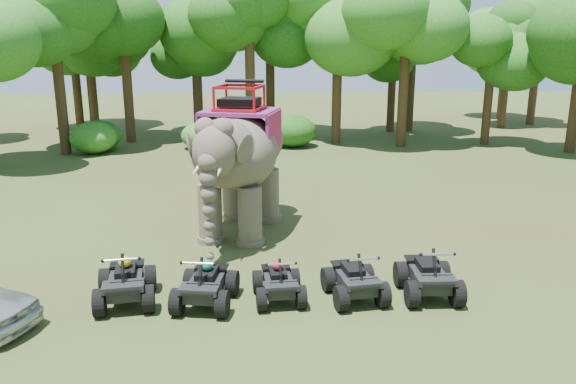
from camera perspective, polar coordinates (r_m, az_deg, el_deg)
The scene contains 24 objects.
ground at distance 15.24m, azimuth 0.24°, elevation -8.09°, with size 110.00×110.00×0.00m, color #47381E.
elephant at distance 17.86m, azimuth -4.91°, elevation 3.40°, with size 2.51×5.71×4.80m, color brown, non-canonical shape.
atv_0 at distance 13.83m, azimuth -16.21°, elevation -8.16°, with size 1.33×1.83×1.36m, color black, non-canonical shape.
atv_1 at distance 13.34m, azimuth -8.39°, elevation -8.69°, with size 1.29×1.76×1.31m, color black, non-canonical shape.
atv_2 at distance 13.47m, azimuth -0.97°, elevation -8.64°, with size 1.14×1.56×1.16m, color black, non-canonical shape.
atv_3 at distance 13.61m, azimuth 6.79°, elevation -8.26°, with size 1.24×1.70×1.26m, color black, non-canonical shape.
atv_4 at distance 14.05m, azimuth 14.10°, elevation -7.67°, with size 1.32×1.81×1.34m, color black, non-canonical shape.
tree_0 at distance 37.21m, azimuth -1.83°, elevation 12.84°, with size 6.40×6.40×9.14m, color #195114, non-canonical shape.
tree_1 at distance 34.05m, azimuth 5.04°, elevation 12.62°, with size 6.42×6.42×9.17m, color #195114, non-canonical shape.
tree_2 at distance 33.45m, azimuth 11.74°, elevation 12.04°, with size 6.19×6.19×8.84m, color #195114, non-canonical shape.
tree_3 at distance 35.67m, azimuth 19.78°, elevation 10.23°, with size 4.95×4.95×7.08m, color #195114, non-canonical shape.
tree_26 at distance 32.80m, azimuth -22.33°, elevation 11.18°, with size 6.17×6.17×8.81m, color #195114, non-canonical shape.
tree_27 at distance 35.62m, azimuth -16.15°, elevation 12.34°, with size 6.54×6.54×9.34m, color #195114, non-canonical shape.
tree_28 at distance 38.44m, azimuth -9.34°, elevation 12.51°, with size 6.20×6.20×8.85m, color #195114, non-canonical shape.
tree_30 at distance 42.05m, azimuth -19.53°, elevation 11.95°, with size 6.08×6.08×8.69m, color #195114, non-canonical shape.
tree_31 at distance 39.59m, azimuth 12.48°, elevation 12.93°, with size 6.68×6.68×9.54m, color #195114, non-canonical shape.
tree_32 at distance 42.26m, azimuth -20.87°, elevation 12.09°, with size 6.33×6.33×9.05m, color #195114, non-canonical shape.
tree_33 at distance 38.27m, azimuth -9.16°, elevation 11.70°, with size 5.44×5.44×7.77m, color #195114, non-canonical shape.
tree_34 at distance 34.11m, azimuth -3.89°, elevation 12.94°, with size 6.67×6.67×9.52m, color #195114, non-canonical shape.
tree_35 at distance 41.49m, azimuth -19.34°, elevation 11.27°, with size 5.40×5.40×7.72m, color #195114, non-canonical shape.
tree_36 at distance 45.41m, azimuth 23.93°, elevation 11.94°, with size 6.34×6.34×9.05m, color #195114, non-canonical shape.
tree_37 at distance 48.09m, azimuth 21.13°, elevation 11.60°, with size 5.50×5.50×7.86m, color #195114, non-canonical shape.
tree_38 at distance 43.02m, azimuth 21.32°, elevation 11.68°, with size 5.90×5.90×8.43m, color #195114, non-canonical shape.
tree_39 at distance 39.09m, azimuth 10.56°, elevation 11.42°, with size 5.17×5.17×7.39m, color #195114, non-canonical shape.
Camera 1 is at (-0.80, -13.99, 5.98)m, focal length 35.00 mm.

